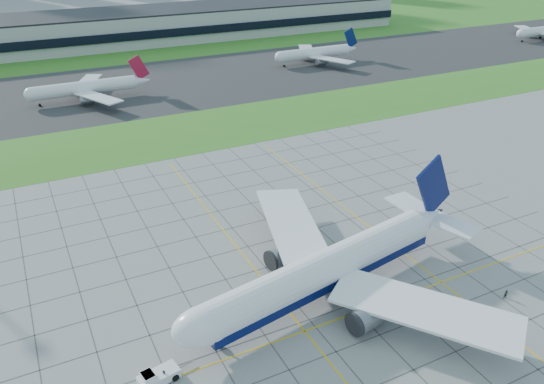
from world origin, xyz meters
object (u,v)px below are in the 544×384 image
object	(u,v)px
airliner	(326,269)
distant_jet_2	(315,53)
pushback_tug	(157,377)
crew_near	(165,376)
distant_jet_3	(543,31)
distant_jet_1	(87,88)
crew_far	(506,294)

from	to	relation	value
airliner	distant_jet_2	bearing A→B (deg)	49.30
pushback_tug	crew_near	bearing A→B (deg)	-25.10
distant_jet_3	distant_jet_1	bearing A→B (deg)	-179.71
distant_jet_1	distant_jet_3	distance (m)	235.87
distant_jet_2	distant_jet_3	distance (m)	135.71
pushback_tug	distant_jet_2	bearing A→B (deg)	42.02
pushback_tug	distant_jet_2	size ratio (longest dim) A/B	0.20
airliner	crew_near	xyz separation A→B (m)	(-30.09, -6.37, -4.26)
pushback_tug	crew_near	size ratio (longest dim) A/B	4.30
distant_jet_2	distant_jet_3	xyz separation A→B (m)	(135.37, -9.49, -0.00)
crew_near	distant_jet_1	distance (m)	139.37
pushback_tug	distant_jet_1	distance (m)	139.20
crew_far	distant_jet_2	xyz separation A→B (m)	(56.19, 157.66, 3.71)
pushback_tug	distant_jet_3	world-z (taller)	distant_jet_3
pushback_tug	distant_jet_3	distance (m)	286.21
crew_near	distant_jet_3	xyz separation A→B (m)	(248.77, 139.91, 3.51)
airliner	distant_jet_1	bearing A→B (deg)	86.92
pushback_tug	distant_jet_3	size ratio (longest dim) A/B	0.20
crew_near	distant_jet_3	bearing A→B (deg)	-46.31
crew_near	distant_jet_3	distance (m)	285.43
airliner	crew_far	size ratio (longest dim) A/B	38.87
distant_jet_1	distant_jet_2	bearing A→B (deg)	6.06
crew_near	crew_far	xyz separation A→B (m)	(57.21, -8.26, -0.20)
distant_jet_1	distant_jet_3	bearing A→B (deg)	0.29
airliner	distant_jet_3	size ratio (longest dim) A/B	1.42
airliner	distant_jet_3	xyz separation A→B (m)	(218.68, 133.54, -0.76)
distant_jet_2	crew_far	bearing A→B (deg)	-109.61
airliner	crew_near	size ratio (longest dim) A/B	31.08
distant_jet_3	crew_far	bearing A→B (deg)	-142.28
crew_near	distant_jet_1	size ratio (longest dim) A/B	0.05
crew_near	crew_far	bearing A→B (deg)	-83.88
crew_near	distant_jet_3	size ratio (longest dim) A/B	0.05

